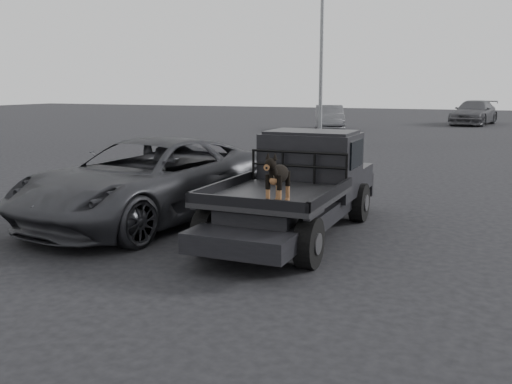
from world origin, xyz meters
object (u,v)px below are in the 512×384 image
at_px(dog, 278,178).
at_px(parked_suv, 148,180).
at_px(flatbed_ute, 294,210).
at_px(distant_car_a, 329,118).
at_px(distant_car_b, 474,113).

xyz_separation_m(dog, parked_suv, (-3.34, 1.57, -0.49)).
distance_m(flatbed_ute, dog, 1.84).
bearing_deg(distant_car_a, parked_suv, -101.73).
bearing_deg(distant_car_b, dog, -81.48).
height_order(distant_car_a, distant_car_b, distant_car_b).
xyz_separation_m(flatbed_ute, distant_car_a, (-6.23, 24.01, 0.28)).
height_order(flatbed_ute, parked_suv, parked_suv).
bearing_deg(flatbed_ute, distant_car_a, 104.56).
bearing_deg(flatbed_ute, distant_car_b, 87.33).
distance_m(dog, distant_car_b, 34.25).
distance_m(parked_suv, distant_car_b, 32.98).
distance_m(flatbed_ute, parked_suv, 3.06).
bearing_deg(parked_suv, dog, -17.08).
xyz_separation_m(flatbed_ute, dog, (0.31, -1.61, 0.83)).
bearing_deg(flatbed_ute, parked_suv, -179.12).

